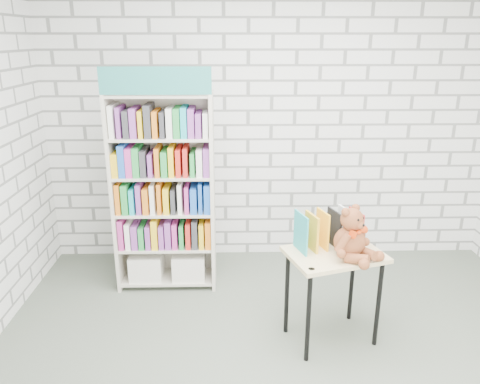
{
  "coord_description": "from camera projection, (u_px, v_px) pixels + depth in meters",
  "views": [
    {
      "loc": [
        -0.42,
        -2.64,
        2.24
      ],
      "look_at": [
        -0.34,
        0.95,
        1.05
      ],
      "focal_mm": 35.0,
      "sensor_mm": 36.0,
      "label": 1
    }
  ],
  "objects": [
    {
      "name": "ground",
      "position": [
        292.0,
        379.0,
        3.22
      ],
      "size": [
        4.5,
        4.5,
        0.0
      ],
      "primitive_type": "plane",
      "color": "#4E5749",
      "rests_on": "ground"
    },
    {
      "name": "room_shell",
      "position": [
        303.0,
        121.0,
        2.66
      ],
      "size": [
        4.52,
        4.02,
        2.81
      ],
      "color": "silver",
      "rests_on": "ground"
    },
    {
      "name": "bookshelf",
      "position": [
        164.0,
        192.0,
        4.19
      ],
      "size": [
        0.9,
        0.35,
        2.02
      ],
      "color": "beige",
      "rests_on": "ground"
    },
    {
      "name": "display_table",
      "position": [
        334.0,
        265.0,
        3.46
      ],
      "size": [
        0.79,
        0.65,
        0.73
      ],
      "color": "#CFBA7C",
      "rests_on": "ground"
    },
    {
      "name": "table_books",
      "position": [
        329.0,
        229.0,
        3.48
      ],
      "size": [
        0.52,
        0.34,
        0.28
      ],
      "color": "teal",
      "rests_on": "display_table"
    },
    {
      "name": "teddy_bear",
      "position": [
        353.0,
        238.0,
        3.31
      ],
      "size": [
        0.37,
        0.37,
        0.39
      ],
      "color": "brown",
      "rests_on": "display_table"
    }
  ]
}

